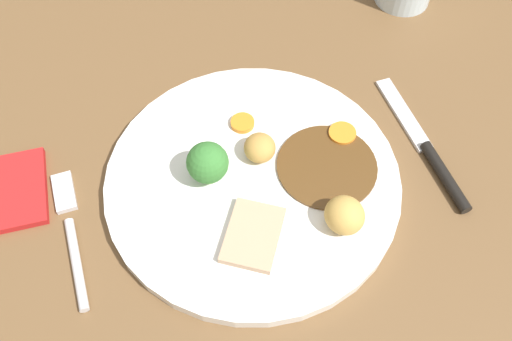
{
  "coord_description": "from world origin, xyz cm",
  "views": [
    {
      "loc": [
        -8.25,
        -25.91,
        51.41
      ],
      "look_at": [
        0.35,
        2.54,
        6.0
      ],
      "focal_mm": 38.47,
      "sensor_mm": 36.0,
      "label": 1
    }
  ],
  "objects_px": {
    "broccoli_floret": "(208,163)",
    "dinner_plate": "(256,180)",
    "roast_potato_left": "(260,148)",
    "carrot_coin_front": "(342,134)",
    "fork": "(71,233)",
    "knife": "(429,152)",
    "roast_potato_right": "(345,215)",
    "carrot_coin_back": "(242,123)",
    "meat_slice_main": "(253,235)"
  },
  "relations": [
    {
      "from": "dinner_plate",
      "to": "carrot_coin_front",
      "type": "bearing_deg",
      "value": 12.46
    },
    {
      "from": "roast_potato_right",
      "to": "carrot_coin_back",
      "type": "distance_m",
      "value": 0.15
    },
    {
      "from": "dinner_plate",
      "to": "carrot_coin_back",
      "type": "relative_size",
      "value": 11.71
    },
    {
      "from": "roast_potato_left",
      "to": "dinner_plate",
      "type": "bearing_deg",
      "value": -115.19
    },
    {
      "from": "carrot_coin_back",
      "to": "fork",
      "type": "distance_m",
      "value": 0.21
    },
    {
      "from": "roast_potato_left",
      "to": "carrot_coin_back",
      "type": "height_order",
      "value": "roast_potato_left"
    },
    {
      "from": "roast_potato_left",
      "to": "roast_potato_right",
      "type": "xyz_separation_m",
      "value": [
        0.05,
        -0.1,
        0.0
      ]
    },
    {
      "from": "carrot_coin_back",
      "to": "fork",
      "type": "relative_size",
      "value": 0.17
    },
    {
      "from": "dinner_plate",
      "to": "roast_potato_left",
      "type": "bearing_deg",
      "value": 64.81
    },
    {
      "from": "fork",
      "to": "carrot_coin_back",
      "type": "bearing_deg",
      "value": -71.84
    },
    {
      "from": "fork",
      "to": "knife",
      "type": "bearing_deg",
      "value": -94.27
    },
    {
      "from": "roast_potato_left",
      "to": "meat_slice_main",
      "type": "bearing_deg",
      "value": -110.85
    },
    {
      "from": "carrot_coin_back",
      "to": "knife",
      "type": "bearing_deg",
      "value": -25.3
    },
    {
      "from": "meat_slice_main",
      "to": "roast_potato_right",
      "type": "relative_size",
      "value": 1.71
    },
    {
      "from": "dinner_plate",
      "to": "meat_slice_main",
      "type": "relative_size",
      "value": 4.44
    },
    {
      "from": "roast_potato_left",
      "to": "carrot_coin_front",
      "type": "height_order",
      "value": "roast_potato_left"
    },
    {
      "from": "carrot_coin_back",
      "to": "roast_potato_right",
      "type": "bearing_deg",
      "value": -67.86
    },
    {
      "from": "roast_potato_left",
      "to": "broccoli_floret",
      "type": "distance_m",
      "value": 0.06
    },
    {
      "from": "fork",
      "to": "roast_potato_left",
      "type": "bearing_deg",
      "value": -84.16
    },
    {
      "from": "dinner_plate",
      "to": "fork",
      "type": "distance_m",
      "value": 0.19
    },
    {
      "from": "carrot_coin_back",
      "to": "knife",
      "type": "height_order",
      "value": "carrot_coin_back"
    },
    {
      "from": "meat_slice_main",
      "to": "carrot_coin_back",
      "type": "relative_size",
      "value": 2.64
    },
    {
      "from": "dinner_plate",
      "to": "carrot_coin_back",
      "type": "distance_m",
      "value": 0.07
    },
    {
      "from": "meat_slice_main",
      "to": "carrot_coin_back",
      "type": "bearing_deg",
      "value": 78.16
    },
    {
      "from": "roast_potato_left",
      "to": "knife",
      "type": "distance_m",
      "value": 0.18
    },
    {
      "from": "roast_potato_left",
      "to": "carrot_coin_back",
      "type": "distance_m",
      "value": 0.05
    },
    {
      "from": "meat_slice_main",
      "to": "fork",
      "type": "relative_size",
      "value": 0.44
    },
    {
      "from": "roast_potato_right",
      "to": "dinner_plate",
      "type": "bearing_deg",
      "value": 129.83
    },
    {
      "from": "knife",
      "to": "dinner_plate",
      "type": "bearing_deg",
      "value": 82.12
    },
    {
      "from": "carrot_coin_front",
      "to": "knife",
      "type": "height_order",
      "value": "carrot_coin_front"
    },
    {
      "from": "meat_slice_main",
      "to": "roast_potato_right",
      "type": "distance_m",
      "value": 0.09
    },
    {
      "from": "roast_potato_left",
      "to": "carrot_coin_front",
      "type": "distance_m",
      "value": 0.09
    },
    {
      "from": "roast_potato_right",
      "to": "knife",
      "type": "distance_m",
      "value": 0.14
    },
    {
      "from": "roast_potato_right",
      "to": "fork",
      "type": "bearing_deg",
      "value": 164.14
    },
    {
      "from": "meat_slice_main",
      "to": "fork",
      "type": "height_order",
      "value": "meat_slice_main"
    },
    {
      "from": "carrot_coin_front",
      "to": "broccoli_floret",
      "type": "relative_size",
      "value": 0.61
    },
    {
      "from": "dinner_plate",
      "to": "carrot_coin_front",
      "type": "distance_m",
      "value": 0.1
    },
    {
      "from": "broccoli_floret",
      "to": "knife",
      "type": "distance_m",
      "value": 0.24
    },
    {
      "from": "fork",
      "to": "knife",
      "type": "xyz_separation_m",
      "value": [
        0.37,
        -0.01,
        0.0
      ]
    },
    {
      "from": "carrot_coin_front",
      "to": "broccoli_floret",
      "type": "xyz_separation_m",
      "value": [
        -0.15,
        -0.01,
        0.02
      ]
    },
    {
      "from": "meat_slice_main",
      "to": "roast_potato_left",
      "type": "height_order",
      "value": "roast_potato_left"
    },
    {
      "from": "carrot_coin_front",
      "to": "meat_slice_main",
      "type": "bearing_deg",
      "value": -145.06
    },
    {
      "from": "meat_slice_main",
      "to": "knife",
      "type": "height_order",
      "value": "meat_slice_main"
    },
    {
      "from": "roast_potato_right",
      "to": "broccoli_floret",
      "type": "relative_size",
      "value": 0.82
    },
    {
      "from": "broccoli_floret",
      "to": "fork",
      "type": "height_order",
      "value": "broccoli_floret"
    },
    {
      "from": "broccoli_floret",
      "to": "dinner_plate",
      "type": "bearing_deg",
      "value": -14.51
    },
    {
      "from": "fork",
      "to": "meat_slice_main",
      "type": "bearing_deg",
      "value": -112.02
    },
    {
      "from": "broccoli_floret",
      "to": "knife",
      "type": "xyz_separation_m",
      "value": [
        0.23,
        -0.03,
        -0.04
      ]
    },
    {
      "from": "roast_potato_left",
      "to": "fork",
      "type": "relative_size",
      "value": 0.22
    },
    {
      "from": "roast_potato_right",
      "to": "knife",
      "type": "height_order",
      "value": "roast_potato_right"
    }
  ]
}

